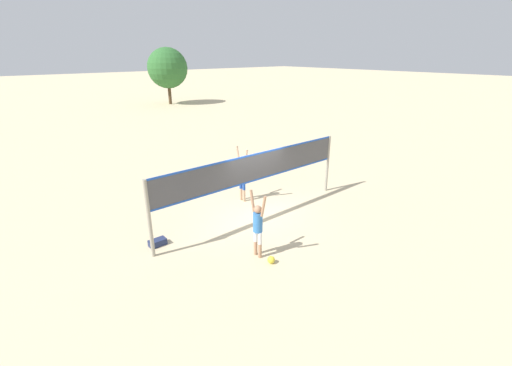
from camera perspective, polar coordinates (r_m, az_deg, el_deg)
The scene contains 7 objects.
ground_plane at distance 12.68m, azimuth 0.00°, elevation -5.65°, with size 200.00×200.00×0.00m, color beige.
volleyball_net at distance 12.00m, azimuth 0.00°, elevation 1.85°, with size 8.12×0.11×2.43m.
player_spiker at distance 9.90m, azimuth 0.30°, elevation -6.84°, with size 0.28×0.69×2.04m.
player_blocker at distance 13.61m, azimuth -2.32°, elevation 1.65°, with size 0.28×0.72×2.24m.
volleyball at distance 10.07m, azimuth 2.54°, elevation -12.66°, with size 0.22×0.22×0.22m.
gear_bag at distance 11.32m, azimuth -16.09°, elevation -9.50°, with size 0.53×0.29×0.20m.
tree_left_cluster at distance 41.73m, azimuth -14.54°, elevation 18.05°, with size 4.45×4.45×6.21m.
Camera 1 is at (-7.32, -8.65, 5.69)m, focal length 24.00 mm.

